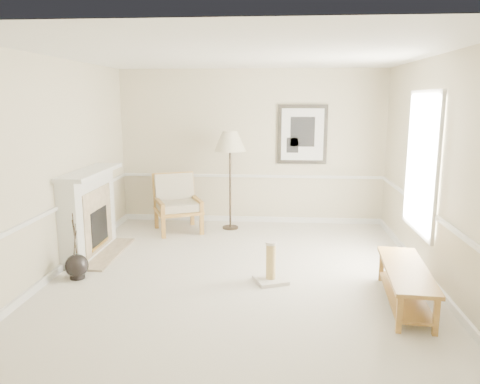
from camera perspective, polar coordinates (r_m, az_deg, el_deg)
name	(u,v)px	position (r m, az deg, el deg)	size (l,w,h in m)	color
ground	(240,272)	(6.55, 0.03, -9.76)	(5.50, 5.50, 0.00)	silver
room	(251,136)	(6.20, 1.37, 6.80)	(5.04, 5.54, 2.92)	beige
fireplace	(90,214)	(7.46, -17.86, -2.52)	(0.64, 1.64, 1.31)	white
floor_vase	(77,266)	(6.65, -19.28, -8.57)	(0.31, 0.31, 0.90)	black
armchair	(177,200)	(8.53, -7.73, -1.00)	(1.04, 1.07, 1.02)	olive
floor_lamp	(230,144)	(8.38, -1.23, 5.88)	(0.67, 0.67, 1.79)	black
bench	(406,280)	(5.81, 19.55, -10.09)	(0.60, 1.59, 0.45)	olive
scratching_post	(271,269)	(6.18, 3.76, -9.39)	(0.50, 0.50, 0.55)	beige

